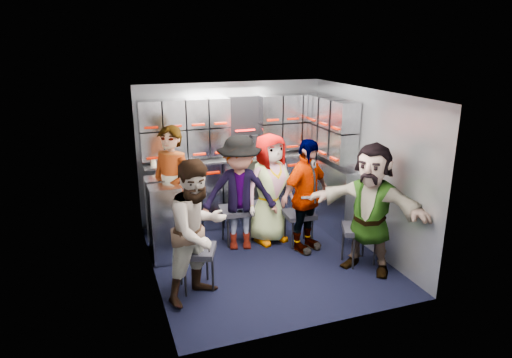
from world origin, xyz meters
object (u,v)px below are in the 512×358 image
object	(u,v)px
attendant_arc_a	(198,231)
attendant_arc_b	(240,193)
jump_seat_mid_right	(299,216)
attendant_arc_c	(270,189)
attendant_arc_e	(370,209)
jump_seat_near_left	(196,253)
jump_seat_mid_left	(236,212)
attendant_arc_d	(306,196)
jump_seat_center	(265,207)
attendant_standing	(172,190)
jump_seat_near_right	(360,231)

from	to	relation	value
attendant_arc_a	attendant_arc_b	size ratio (longest dim) A/B	1.01
jump_seat_mid_right	attendant_arc_c	distance (m)	0.54
jump_seat_mid_right	attendant_arc_e	distance (m)	1.11
jump_seat_near_left	attendant_arc_a	world-z (taller)	attendant_arc_a
jump_seat_mid_right	jump_seat_near_left	bearing A→B (deg)	-156.71
jump_seat_near_left	jump_seat_mid_left	bearing A→B (deg)	52.63
jump_seat_near_left	attendant_arc_d	distance (m)	1.67
jump_seat_center	attendant_standing	size ratio (longest dim) A/B	0.31
jump_seat_center	attendant_arc_e	distance (m)	1.62
jump_seat_center	jump_seat_mid_right	xyz separation A→B (m)	(0.33, -0.43, -0.02)
attendant_arc_d	attendant_arc_c	bearing A→B (deg)	102.47
jump_seat_mid_left	attendant_arc_a	world-z (taller)	attendant_arc_a
jump_seat_center	attendant_arc_b	bearing A→B (deg)	-150.02
jump_seat_near_left	jump_seat_mid_right	size ratio (longest dim) A/B	1.15
jump_seat_mid_right	attendant_arc_b	xyz separation A→B (m)	(-0.78, 0.17, 0.36)
jump_seat_near_left	attendant_arc_d	world-z (taller)	attendant_arc_d
attendant_standing	jump_seat_near_right	bearing A→B (deg)	17.85
attendant_arc_b	attendant_arc_e	xyz separation A→B (m)	(1.26, -1.09, 0.02)
jump_seat_center	attendant_arc_d	bearing A→B (deg)	-61.48
jump_seat_near_left	jump_seat_near_right	distance (m)	2.04
attendant_arc_d	jump_seat_center	bearing A→B (deg)	93.32
jump_seat_mid_left	attendant_arc_d	xyz separation A→B (m)	(0.78, -0.53, 0.31)
jump_seat_mid_left	jump_seat_near_right	world-z (taller)	jump_seat_mid_left
jump_seat_center	attendant_arc_b	world-z (taller)	attendant_arc_b
jump_seat_near_right	attendant_arc_b	world-z (taller)	attendant_arc_b
attendant_arc_a	jump_seat_mid_right	bearing A→B (deg)	-0.97
attendant_arc_b	attendant_arc_d	bearing A→B (deg)	-9.78
jump_seat_center	attendant_standing	xyz separation A→B (m)	(-1.29, -0.04, 0.41)
attendant_arc_a	attendant_arc_b	bearing A→B (deg)	23.03
attendant_standing	attendant_arc_b	world-z (taller)	attendant_standing
jump_seat_near_left	jump_seat_near_right	size ratio (longest dim) A/B	1.01
jump_seat_center	attendant_arc_a	xyz separation A→B (m)	(-1.23, -1.28, 0.35)
jump_seat_near_right	attendant_arc_b	distance (m)	1.59
jump_seat_near_right	attendant_arc_e	size ratio (longest dim) A/B	0.33
jump_seat_mid_left	attendant_arc_b	size ratio (longest dim) A/B	0.32
jump_seat_mid_left	attendant_arc_a	size ratio (longest dim) A/B	0.32
attendant_arc_a	attendant_arc_c	size ratio (longest dim) A/B	1.02
attendant_arc_c	attendant_arc_d	xyz separation A→B (m)	(0.33, -0.43, -0.01)
jump_seat_near_left	jump_seat_mid_left	distance (m)	1.28
jump_seat_near_right	attendant_arc_d	bearing A→B (deg)	130.25
jump_seat_mid_left	attendant_standing	distance (m)	0.93
jump_seat_near_left	attendant_arc_e	world-z (taller)	attendant_arc_e
attendant_arc_b	attendant_arc_c	xyz separation A→B (m)	(0.45, 0.08, -0.01)
jump_seat_center	attendant_arc_b	xyz separation A→B (m)	(-0.45, -0.26, 0.34)
jump_seat_near_left	attendant_arc_a	distance (m)	0.38
jump_seat_mid_left	attendant_arc_c	bearing A→B (deg)	-12.31
jump_seat_mid_right	jump_seat_near_right	xyz separation A→B (m)	(0.48, -0.75, 0.02)
attendant_standing	attendant_arc_d	size ratio (longest dim) A/B	1.11
jump_seat_near_right	attendant_arc_a	size ratio (longest dim) A/B	0.34
jump_seat_near_left	jump_seat_mid_right	xyz separation A→B (m)	(1.56, 0.67, -0.03)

